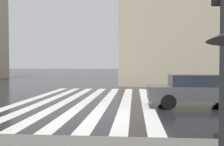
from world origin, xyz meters
name	(u,v)px	position (x,y,z in m)	size (l,w,h in m)	color
ground_plane	(89,116)	(0.00, 0.00, 0.00)	(220.00, 220.00, 0.00)	black
zebra_crossing	(87,101)	(4.00, 0.82, 0.00)	(13.00, 6.50, 0.01)	silver
traffic_signal_post	(221,14)	(-3.72, -3.29, 2.83)	(0.44, 0.30, 3.72)	#232326
car_dark_grey	(196,89)	(2.50, -4.27, 0.76)	(1.85, 4.10, 1.41)	#4C4C51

